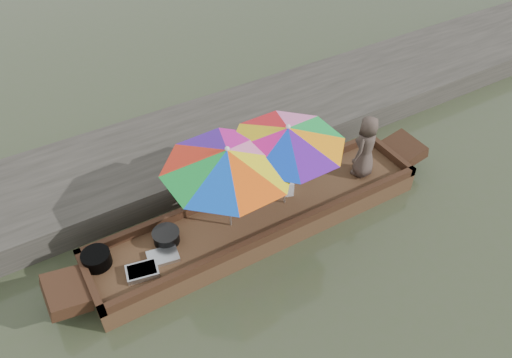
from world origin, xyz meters
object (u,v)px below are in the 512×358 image
tray_scallop (163,256)px  umbrella_bow (229,189)px  supply_bag (284,187)px  umbrella_stern (286,166)px  charcoal_grill (166,237)px  boat_hull (259,220)px  cooking_pot (97,259)px  vendor (366,146)px  tray_crayfish (142,271)px

tray_scallop → umbrella_bow: bearing=3.4°
supply_bag → umbrella_stern: size_ratio=0.16×
charcoal_grill → umbrella_bow: bearing=-11.3°
boat_hull → cooking_pot: size_ratio=13.41×
boat_hull → umbrella_bow: size_ratio=2.87×
tray_scallop → charcoal_grill: charcoal_grill is taller
vendor → umbrella_stern: (-1.56, 0.07, 0.20)m
tray_crayfish → charcoal_grill: 0.66m
tray_scallop → cooking_pot: bearing=156.2°
tray_scallop → umbrella_stern: (2.16, 0.07, 0.74)m
tray_scallop → boat_hull: bearing=2.4°
cooking_pot → supply_bag: bearing=-2.1°
tray_crayfish → umbrella_stern: 2.63m
boat_hull → umbrella_stern: 1.06m
vendor → cooking_pot: bearing=-27.9°
tray_crayfish → umbrella_bow: bearing=6.9°
cooking_pot → tray_crayfish: bearing=-44.9°
tray_crayfish → umbrella_stern: umbrella_stern is taller
charcoal_grill → boat_hull: bearing=-7.5°
tray_scallop → tray_crayfish: bearing=-162.3°
boat_hull → cooking_pot: cooking_pot is taller
tray_crayfish → tray_scallop: bearing=17.7°
umbrella_stern → boat_hull: bearing=180.0°
tray_crayfish → umbrella_stern: size_ratio=0.25×
tray_crayfish → charcoal_grill: bearing=35.5°
boat_hull → cooking_pot: 2.57m
supply_bag → tray_crayfish: bearing=-171.9°
boat_hull → supply_bag: supply_bag is taller
charcoal_grill → vendor: vendor is taller
boat_hull → vendor: size_ratio=4.82×
umbrella_bow → charcoal_grill: bearing=168.7°
charcoal_grill → supply_bag: (2.10, -0.01, 0.04)m
umbrella_stern → umbrella_bow: bearing=180.0°
tray_scallop → vendor: 3.76m
tray_scallop → charcoal_grill: size_ratio=1.15×
tray_crayfish → supply_bag: size_ratio=1.60×
boat_hull → vendor: bearing=-1.9°
boat_hull → vendor: 2.17m
tray_scallop → umbrella_bow: size_ratio=0.23×
umbrella_bow → tray_scallop: bearing=-176.6°
tray_crayfish → supply_bag: (2.64, 0.37, 0.09)m
charcoal_grill → cooking_pot: bearing=174.0°
cooking_pot → boat_hull: bearing=-6.9°
supply_bag → vendor: bearing=-10.1°
boat_hull → vendor: (2.03, -0.07, 0.75)m
supply_bag → umbrella_bow: 1.30m
umbrella_bow → tray_crayfish: bearing=-173.1°
tray_scallop → charcoal_grill: 0.33m
tray_crayfish → tray_scallop: (0.36, 0.12, -0.01)m
tray_scallop → vendor: size_ratio=0.39×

